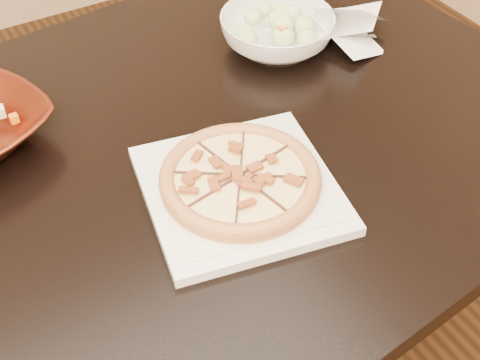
{
  "coord_description": "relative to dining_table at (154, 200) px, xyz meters",
  "views": [
    {
      "loc": [
        -0.14,
        -0.63,
        1.49
      ],
      "look_at": [
        0.24,
        0.01,
        0.78
      ],
      "focal_mm": 50.0,
      "sensor_mm": 36.0,
      "label": 1
    }
  ],
  "objects": [
    {
      "name": "dining_table",
      "position": [
        0.0,
        0.0,
        0.0
      ],
      "size": [
        1.62,
        1.15,
        0.75
      ],
      "color": "black",
      "rests_on": "floor"
    },
    {
      "name": "plate",
      "position": [
        0.09,
        -0.14,
        0.1
      ],
      "size": [
        0.34,
        0.34,
        0.02
      ],
      "color": "silver",
      "rests_on": "dining_table"
    },
    {
      "name": "pizza",
      "position": [
        0.09,
        -0.14,
        0.12
      ],
      "size": [
        0.25,
        0.25,
        0.03
      ],
      "color": "#B05E3B",
      "rests_on": "plate"
    },
    {
      "name": "salad_bowl",
      "position": [
        0.37,
        0.18,
        0.13
      ],
      "size": [
        0.29,
        0.29,
        0.07
      ],
      "primitive_type": "imported",
      "rotation": [
        0.0,
        0.0,
        -0.34
      ],
      "color": "white",
      "rests_on": "dining_table"
    },
    {
      "name": "salad",
      "position": [
        0.37,
        0.18,
        0.18
      ],
      "size": [
        0.11,
        0.11,
        0.04
      ],
      "color": "#BED984",
      "rests_on": "salad_bowl"
    },
    {
      "name": "cling_film",
      "position": [
        0.51,
        0.14,
        0.12
      ],
      "size": [
        0.17,
        0.15,
        0.05
      ],
      "primitive_type": null,
      "rotation": [
        0.0,
        0.0,
        0.13
      ],
      "color": "white",
      "rests_on": "dining_table"
    }
  ]
}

